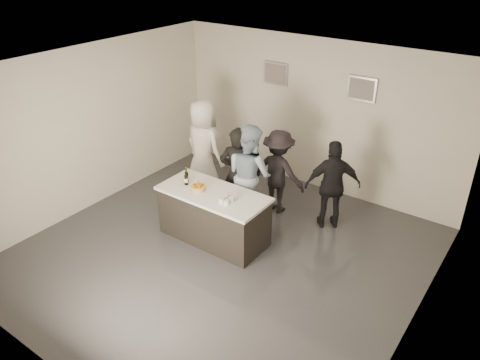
{
  "coord_description": "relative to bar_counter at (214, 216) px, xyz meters",
  "views": [
    {
      "loc": [
        3.86,
        -4.88,
        4.65
      ],
      "look_at": [
        0.0,
        0.5,
        1.15
      ],
      "focal_mm": 35.0,
      "sensor_mm": 36.0,
      "label": 1
    }
  ],
  "objects": [
    {
      "name": "candles",
      "position": [
        -0.25,
        -0.25,
        0.45
      ],
      "size": [
        0.24,
        0.08,
        0.01
      ],
      "primitive_type": "cube",
      "color": "pink",
      "rests_on": "bar_counter"
    },
    {
      "name": "person_main_black",
      "position": [
        -0.05,
        0.76,
        0.44
      ],
      "size": [
        0.77,
        0.66,
        1.78
      ],
      "primitive_type": "imported",
      "rotation": [
        0.0,
        0.0,
        3.57
      ],
      "color": "black",
      "rests_on": "ground"
    },
    {
      "name": "person_main_blue",
      "position": [
        0.14,
        0.85,
        0.47
      ],
      "size": [
        1.05,
        0.92,
        1.84
      ],
      "primitive_type": "imported",
      "rotation": [
        0.0,
        0.0,
        2.86
      ],
      "color": "#95AAC3",
      "rests_on": "ground"
    },
    {
      "name": "wall_back",
      "position": [
        0.38,
        2.73,
        1.05
      ],
      "size": [
        6.0,
        0.04,
        3.0
      ],
      "primitive_type": "cube",
      "color": "beige",
      "rests_on": "ground"
    },
    {
      "name": "cake",
      "position": [
        -0.24,
        -0.08,
        0.49
      ],
      "size": [
        0.23,
        0.23,
        0.07
      ],
      "primitive_type": "cylinder",
      "color": "gold",
      "rests_on": "bar_counter"
    },
    {
      "name": "beer_bottle_b",
      "position": [
        -0.54,
        -0.05,
        0.58
      ],
      "size": [
        0.07,
        0.07,
        0.26
      ],
      "primitive_type": "cylinder",
      "color": "black",
      "rests_on": "bar_counter"
    },
    {
      "name": "tumbler_cluster",
      "position": [
        0.36,
        -0.07,
        0.49
      ],
      "size": [
        0.19,
        0.3,
        0.08
      ],
      "primitive_type": "cube",
      "color": "orange",
      "rests_on": "bar_counter"
    },
    {
      "name": "person_guest_left",
      "position": [
        -1.25,
        1.26,
        0.49
      ],
      "size": [
        1.01,
        0.75,
        1.88
      ],
      "primitive_type": "imported",
      "rotation": [
        0.0,
        0.0,
        2.96
      ],
      "color": "white",
      "rests_on": "ground"
    },
    {
      "name": "picture_right",
      "position": [
        1.28,
        2.7,
        1.75
      ],
      "size": [
        0.54,
        0.04,
        0.44
      ],
      "primitive_type": "cube",
      "color": "#B2B2B7",
      "rests_on": "wall_back"
    },
    {
      "name": "person_guest_right",
      "position": [
        1.42,
        1.51,
        0.37
      ],
      "size": [
        1.01,
        0.88,
        1.63
      ],
      "primitive_type": "imported",
      "rotation": [
        0.0,
        0.0,
        3.76
      ],
      "color": "black",
      "rests_on": "ground"
    },
    {
      "name": "wall_front",
      "position": [
        0.38,
        -3.27,
        1.05
      ],
      "size": [
        6.0,
        0.04,
        3.0
      ],
      "primitive_type": "cube",
      "color": "beige",
      "rests_on": "ground"
    },
    {
      "name": "picture_left",
      "position": [
        -0.52,
        2.7,
        1.75
      ],
      "size": [
        0.54,
        0.04,
        0.44
      ],
      "primitive_type": "cube",
      "color": "#B2B2B7",
      "rests_on": "wall_back"
    },
    {
      "name": "wall_right",
      "position": [
        3.38,
        -0.27,
        1.05
      ],
      "size": [
        0.04,
        6.0,
        3.0
      ],
      "primitive_type": "cube",
      "color": "beige",
      "rests_on": "ground"
    },
    {
      "name": "ceiling",
      "position": [
        0.38,
        -0.27,
        2.55
      ],
      "size": [
        6.0,
        6.0,
        0.0
      ],
      "primitive_type": "plane",
      "rotation": [
        3.14,
        0.0,
        0.0
      ],
      "color": "white"
    },
    {
      "name": "floor",
      "position": [
        0.38,
        -0.27,
        -0.45
      ],
      "size": [
        6.0,
        6.0,
        0.0
      ],
      "primitive_type": "plane",
      "color": "#3D3D42",
      "rests_on": "ground"
    },
    {
      "name": "wall_left",
      "position": [
        -2.62,
        -0.27,
        1.05
      ],
      "size": [
        0.04,
        6.0,
        3.0
      ],
      "primitive_type": "cube",
      "color": "beige",
      "rests_on": "ground"
    },
    {
      "name": "person_guest_back",
      "position": [
        0.37,
        1.44,
        0.35
      ],
      "size": [
        1.06,
        0.65,
        1.6
      ],
      "primitive_type": "imported",
      "rotation": [
        0.0,
        0.0,
        3.19
      ],
      "color": "black",
      "rests_on": "ground"
    },
    {
      "name": "beer_bottle_a",
      "position": [
        -0.6,
        0.04,
        0.58
      ],
      "size": [
        0.07,
        0.07,
        0.26
      ],
      "primitive_type": "cylinder",
      "color": "black",
      "rests_on": "bar_counter"
    },
    {
      "name": "bar_counter",
      "position": [
        0.0,
        0.0,
        0.0
      ],
      "size": [
        1.86,
        0.86,
        0.9
      ],
      "primitive_type": "cube",
      "color": "white",
      "rests_on": "ground"
    }
  ]
}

